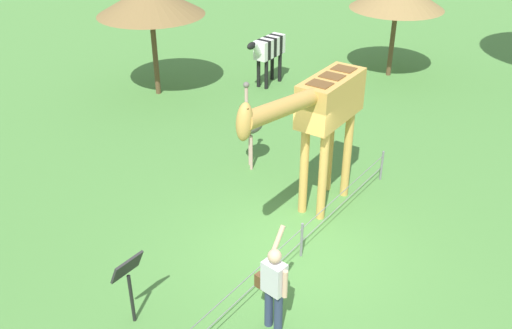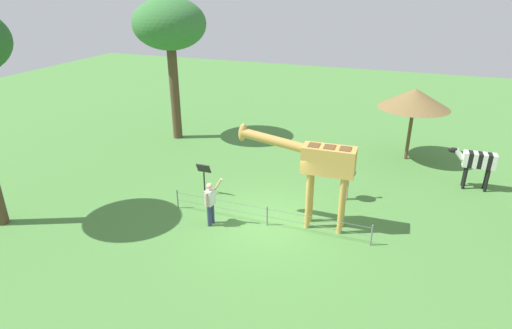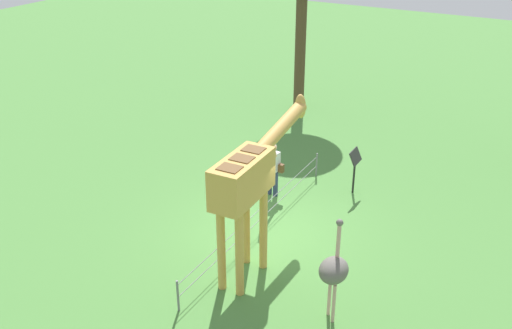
% 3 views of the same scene
% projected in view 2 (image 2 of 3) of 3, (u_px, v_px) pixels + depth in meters
% --- Properties ---
extents(ground_plane, '(60.00, 60.00, 0.00)m').
position_uv_depth(ground_plane, '(269.00, 223.00, 14.80)').
color(ground_plane, '#4C843D').
extents(giraffe, '(3.99, 0.75, 3.44)m').
position_uv_depth(giraffe, '(318.00, 163.00, 13.74)').
color(giraffe, gold).
rests_on(giraffe, ground_plane).
extents(visitor, '(0.57, 0.59, 1.78)m').
position_uv_depth(visitor, '(210.00, 201.00, 14.35)').
color(visitor, navy).
rests_on(visitor, ground_plane).
extents(zebra, '(1.81, 0.47, 1.66)m').
position_uv_depth(zebra, '(477.00, 162.00, 16.81)').
color(zebra, black).
rests_on(zebra, ground_plane).
extents(ostrich, '(0.70, 0.56, 2.25)m').
position_uv_depth(ostrich, '(347.00, 172.00, 15.92)').
color(ostrich, '#CC9E93').
rests_on(ostrich, ground_plane).
extents(shade_hut_far, '(3.19, 3.19, 3.38)m').
position_uv_depth(shade_hut_far, '(415.00, 99.00, 19.00)').
color(shade_hut_far, brown).
rests_on(shade_hut_far, ground_plane).
extents(tree_east, '(3.60, 3.60, 7.13)m').
position_uv_depth(tree_east, '(170.00, 26.00, 20.65)').
color(tree_east, brown).
rests_on(tree_east, ground_plane).
extents(info_sign, '(0.56, 0.21, 1.32)m').
position_uv_depth(info_sign, '(204.00, 173.00, 16.39)').
color(info_sign, black).
rests_on(info_sign, ground_plane).
extents(wire_fence, '(7.05, 0.05, 0.75)m').
position_uv_depth(wire_fence, '(267.00, 215.00, 14.49)').
color(wire_fence, slate).
rests_on(wire_fence, ground_plane).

